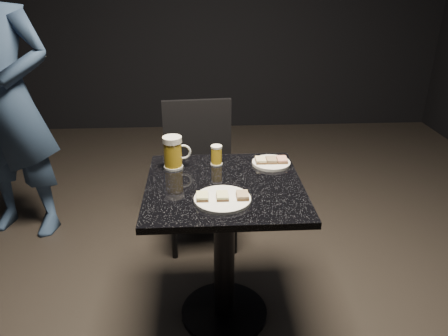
{
  "coord_description": "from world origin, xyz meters",
  "views": [
    {
      "loc": [
        -0.1,
        -1.74,
        1.62
      ],
      "look_at": [
        0.0,
        0.02,
        0.82
      ],
      "focal_mm": 35.0,
      "sensor_mm": 36.0,
      "label": 1
    }
  ],
  "objects_px": {
    "beer_mug": "(173,152)",
    "beer_tumbler": "(216,155)",
    "table": "(224,230)",
    "plate_large": "(222,199)",
    "plate_small": "(271,163)",
    "patron": "(4,98)",
    "chair": "(200,164)"
  },
  "relations": [
    {
      "from": "beer_mug",
      "to": "beer_tumbler",
      "type": "distance_m",
      "value": 0.21
    },
    {
      "from": "table",
      "to": "plate_large",
      "type": "bearing_deg",
      "value": -96.08
    },
    {
      "from": "plate_small",
      "to": "patron",
      "type": "bearing_deg",
      "value": 154.71
    },
    {
      "from": "beer_tumbler",
      "to": "chair",
      "type": "bearing_deg",
      "value": 98.65
    },
    {
      "from": "table",
      "to": "beer_tumbler",
      "type": "relative_size",
      "value": 7.65
    },
    {
      "from": "beer_mug",
      "to": "chair",
      "type": "xyz_separation_m",
      "value": [
        0.12,
        0.59,
        -0.33
      ]
    },
    {
      "from": "plate_large",
      "to": "beer_tumbler",
      "type": "bearing_deg",
      "value": 91.33
    },
    {
      "from": "beer_mug",
      "to": "chair",
      "type": "relative_size",
      "value": 0.18
    },
    {
      "from": "table",
      "to": "beer_tumbler",
      "type": "height_order",
      "value": "beer_tumbler"
    },
    {
      "from": "patron",
      "to": "table",
      "type": "height_order",
      "value": "patron"
    },
    {
      "from": "patron",
      "to": "plate_small",
      "type": "bearing_deg",
      "value": -12.58
    },
    {
      "from": "plate_small",
      "to": "table",
      "type": "distance_m",
      "value": 0.4
    },
    {
      "from": "patron",
      "to": "table",
      "type": "bearing_deg",
      "value": -23.06
    },
    {
      "from": "patron",
      "to": "beer_tumbler",
      "type": "bearing_deg",
      "value": -16.55
    },
    {
      "from": "beer_mug",
      "to": "chair",
      "type": "bearing_deg",
      "value": 78.26
    },
    {
      "from": "plate_large",
      "to": "beer_mug",
      "type": "xyz_separation_m",
      "value": [
        -0.22,
        0.35,
        0.07
      ]
    },
    {
      "from": "plate_large",
      "to": "table",
      "type": "height_order",
      "value": "plate_large"
    },
    {
      "from": "patron",
      "to": "chair",
      "type": "xyz_separation_m",
      "value": [
        1.18,
        -0.15,
        -0.41
      ]
    },
    {
      "from": "patron",
      "to": "beer_tumbler",
      "type": "distance_m",
      "value": 1.46
    },
    {
      "from": "plate_large",
      "to": "plate_small",
      "type": "xyz_separation_m",
      "value": [
        0.26,
        0.36,
        0.0
      ]
    },
    {
      "from": "beer_mug",
      "to": "beer_tumbler",
      "type": "bearing_deg",
      "value": 7.13
    },
    {
      "from": "plate_small",
      "to": "table",
      "type": "xyz_separation_m",
      "value": [
        -0.24,
        -0.21,
        -0.25
      ]
    },
    {
      "from": "table",
      "to": "beer_mug",
      "type": "height_order",
      "value": "beer_mug"
    },
    {
      "from": "plate_small",
      "to": "chair",
      "type": "distance_m",
      "value": 0.72
    },
    {
      "from": "plate_small",
      "to": "patron",
      "type": "distance_m",
      "value": 1.71
    },
    {
      "from": "plate_large",
      "to": "table",
      "type": "relative_size",
      "value": 0.32
    },
    {
      "from": "plate_small",
      "to": "chair",
      "type": "xyz_separation_m",
      "value": [
        -0.35,
        0.58,
        -0.25
      ]
    },
    {
      "from": "plate_large",
      "to": "patron",
      "type": "height_order",
      "value": "patron"
    },
    {
      "from": "plate_small",
      "to": "beer_tumbler",
      "type": "height_order",
      "value": "beer_tumbler"
    },
    {
      "from": "beer_tumbler",
      "to": "beer_mug",
      "type": "bearing_deg",
      "value": -172.87
    },
    {
      "from": "plate_large",
      "to": "patron",
      "type": "bearing_deg",
      "value": 139.59
    },
    {
      "from": "plate_small",
      "to": "chair",
      "type": "bearing_deg",
      "value": 121.53
    }
  ]
}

